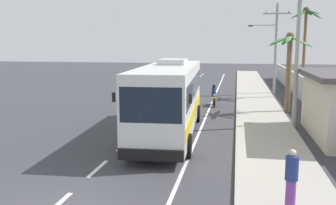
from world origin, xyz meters
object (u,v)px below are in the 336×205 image
object	(u,v)px
coach_bus_foreground	(170,96)
motorcycle_beside_bus	(214,97)
palm_nearest	(305,32)
palm_second	(289,56)
pedestrian_near_kerb	(291,178)
utility_pole_far	(275,46)
utility_pole_mid	(298,47)

from	to	relation	value
coach_bus_foreground	motorcycle_beside_bus	world-z (taller)	coach_bus_foreground
palm_nearest	palm_second	xyz separation A→B (m)	(-2.22, -7.85, -1.84)
pedestrian_near_kerb	palm_second	distance (m)	16.62
coach_bus_foreground	pedestrian_near_kerb	bearing A→B (deg)	-60.25
pedestrian_near_kerb	palm_nearest	bearing A→B (deg)	-56.26
palm_nearest	palm_second	bearing A→B (deg)	-105.78
coach_bus_foreground	pedestrian_near_kerb	xyz separation A→B (m)	(4.99, -8.72, -0.97)
coach_bus_foreground	motorcycle_beside_bus	xyz separation A→B (m)	(1.73, 9.69, -1.37)
utility_pole_far	coach_bus_foreground	bearing A→B (deg)	-111.42
palm_second	motorcycle_beside_bus	bearing A→B (deg)	157.41
motorcycle_beside_bus	palm_nearest	world-z (taller)	palm_nearest
utility_pole_far	palm_second	size ratio (longest dim) A/B	1.52
motorcycle_beside_bus	pedestrian_near_kerb	world-z (taller)	pedestrian_near_kerb
utility_pole_mid	pedestrian_near_kerb	bearing A→B (deg)	-98.34
pedestrian_near_kerb	palm_second	bearing A→B (deg)	-53.21
motorcycle_beside_bus	palm_nearest	xyz separation A→B (m)	(7.36, 5.71, 5.08)
motorcycle_beside_bus	palm_second	bearing A→B (deg)	-22.59
coach_bus_foreground	motorcycle_beside_bus	distance (m)	9.93
palm_second	pedestrian_near_kerb	bearing A→B (deg)	-96.61
motorcycle_beside_bus	pedestrian_near_kerb	bearing A→B (deg)	-79.96
palm_nearest	motorcycle_beside_bus	bearing A→B (deg)	-142.20
motorcycle_beside_bus	palm_nearest	distance (m)	10.61
utility_pole_far	palm_second	distance (m)	9.75
coach_bus_foreground	palm_second	xyz separation A→B (m)	(6.87, 7.55, 1.87)
pedestrian_near_kerb	coach_bus_foreground	bearing A→B (deg)	-16.85
coach_bus_foreground	palm_second	size ratio (longest dim) A/B	2.12
coach_bus_foreground	utility_pole_mid	bearing A→B (deg)	25.16
motorcycle_beside_bus	coach_bus_foreground	bearing A→B (deg)	-100.11
coach_bus_foreground	palm_nearest	bearing A→B (deg)	59.44
utility_pole_far	palm_nearest	distance (m)	3.22
palm_nearest	utility_pole_mid	bearing A→B (deg)	-100.93
pedestrian_near_kerb	utility_pole_mid	world-z (taller)	utility_pole_mid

